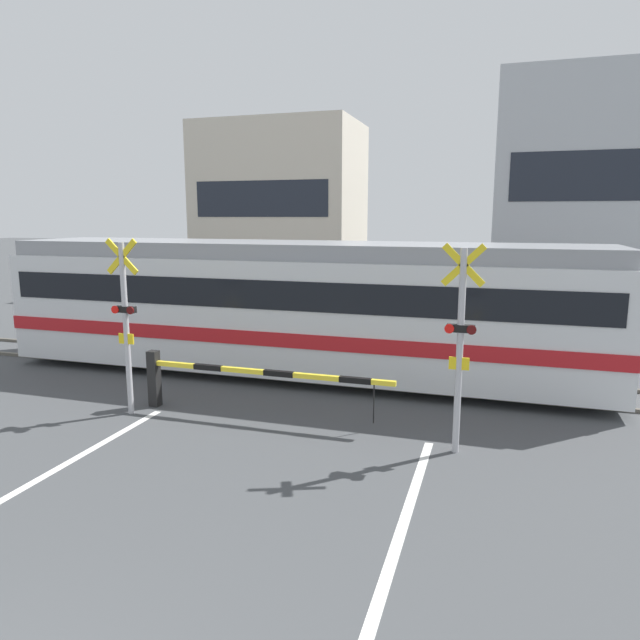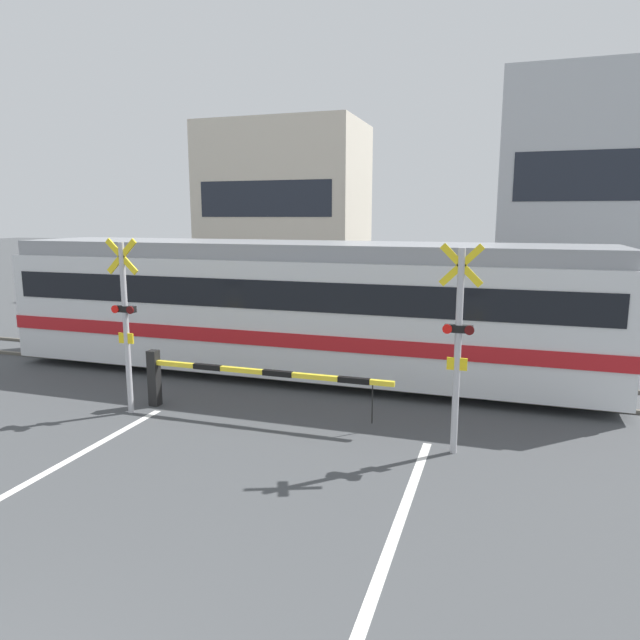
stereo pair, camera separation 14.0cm
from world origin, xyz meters
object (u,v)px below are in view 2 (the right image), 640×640
commuter_train (297,304)px  crossing_barrier_far (418,325)px  crossing_barrier_near (217,375)px  pedestrian (394,301)px  crossing_signal_right (458,340)px  crossing_signal_left (125,319)px

commuter_train → crossing_barrier_far: (2.46, 3.17, -0.95)m
crossing_barrier_near → pedestrian: bearing=81.5°
crossing_signal_right → crossing_barrier_far: bearing=103.4°
crossing_barrier_near → crossing_signal_right: bearing=-6.6°
crossing_signal_left → crossing_signal_right: same height
crossing_barrier_near → crossing_barrier_far: size_ratio=1.00×
commuter_train → crossing_barrier_near: (-0.48, -3.20, -0.95)m
crossing_barrier_far → crossing_signal_right: bearing=-76.6°
crossing_barrier_far → pedestrian: size_ratio=3.26×
crossing_signal_right → crossing_barrier_near: bearing=173.4°
crossing_barrier_far → crossing_signal_right: crossing_signal_right is taller
commuter_train → crossing_signal_right: crossing_signal_right is taller
crossing_signal_left → pedestrian: crossing_signal_left is taller
crossing_signal_left → crossing_signal_right: size_ratio=1.00×
pedestrian → crossing_signal_left: bearing=-106.5°
crossing_barrier_far → pedestrian: (-1.41, 3.79, 0.12)m
crossing_barrier_near → crossing_signal_left: (-1.64, -0.53, 1.12)m
commuter_train → crossing_signal_left: bearing=-119.6°
commuter_train → crossing_signal_left: (-2.12, -3.73, 0.17)m
crossing_barrier_near → crossing_signal_left: bearing=-162.0°
crossing_barrier_far → crossing_signal_right: (1.64, -6.90, 1.12)m
crossing_signal_right → pedestrian: bearing=105.9°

